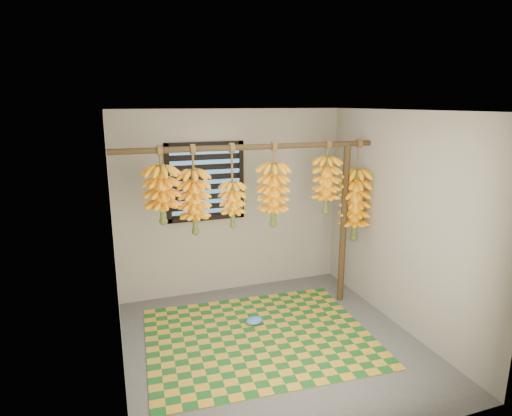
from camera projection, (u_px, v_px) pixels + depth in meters
name	position (u px, v px, depth m)	size (l,w,h in m)	color
floor	(273.00, 345.00, 4.50)	(3.00, 3.00, 0.01)	#4F4F4F
ceiling	(276.00, 110.00, 3.92)	(3.00, 3.00, 0.01)	silver
wall_back	(232.00, 203.00, 5.59)	(3.00, 0.01, 2.40)	gray
wall_left	(114.00, 253.00, 3.73)	(0.01, 3.00, 2.40)	gray
wall_right	(402.00, 222.00, 4.69)	(0.01, 3.00, 2.40)	gray
window	(206.00, 182.00, 5.38)	(1.00, 0.04, 1.00)	black
hanging_pole	(251.00, 147.00, 4.66)	(0.06, 0.06, 3.00)	#49351B
support_post	(344.00, 225.00, 5.28)	(0.08, 0.08, 2.00)	#49351B
woven_mat	(259.00, 337.00, 4.63)	(2.38, 1.90, 0.01)	#1A5B21
plastic_bag	(254.00, 321.00, 4.88)	(0.20, 0.15, 0.08)	#3F84ED
banana_bunch_a	(162.00, 195.00, 4.45)	(0.36, 0.36, 0.82)	brown
banana_bunch_b	(194.00, 202.00, 4.58)	(0.34, 0.34, 0.97)	brown
banana_bunch_c	(233.00, 204.00, 4.73)	(0.28, 0.28, 0.94)	brown
banana_bunch_d	(273.00, 195.00, 4.87)	(0.34, 0.34, 0.97)	brown
banana_bunch_e	(355.00, 205.00, 5.27)	(0.37, 0.37, 1.25)	brown
banana_bunch_f	(326.00, 185.00, 5.07)	(0.32, 0.32, 0.87)	brown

